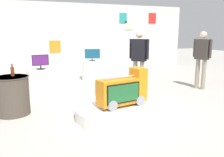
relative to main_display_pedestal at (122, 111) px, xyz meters
name	(u,v)px	position (x,y,z in m)	size (l,w,h in m)	color
ground_plane	(119,107)	(0.19, 0.60, -0.11)	(30.00, 30.00, 0.00)	#B2ADA3
back_wall_display	(72,38)	(0.20, 5.74, 1.32)	(10.64, 0.13, 2.85)	silver
main_display_pedestal	(122,111)	(0.00, 0.00, 0.00)	(1.88, 1.88, 0.23)	white
novelty_firetruck_tv	(123,91)	(0.02, 0.00, 0.42)	(1.06, 0.54, 0.74)	gray
display_pedestal_left_rear	(42,82)	(-1.36, 2.42, 0.23)	(0.77, 0.77, 0.68)	white
tv_on_left_rear	(40,62)	(-1.36, 2.42, 0.78)	(0.44, 0.23, 0.39)	black
display_pedestal_center_rear	(92,70)	(0.47, 3.73, 0.23)	(0.73, 0.73, 0.68)	white
tv_on_center_rear	(92,54)	(0.47, 3.73, 0.80)	(0.55, 0.22, 0.43)	black
side_table_round	(12,95)	(-2.05, 0.93, 0.29)	(0.69, 0.69, 0.80)	#4C4238
bottle_on_side_table	(12,71)	(-2.01, 0.99, 0.79)	(0.07, 0.07, 0.25)	brown
shopper_browsing_near_truck	(139,57)	(1.18, 1.56, 0.90)	(0.40, 0.44, 1.72)	gray
shopper_browsing_rear	(202,56)	(3.12, 1.32, 0.89)	(0.33, 0.53, 1.70)	gray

